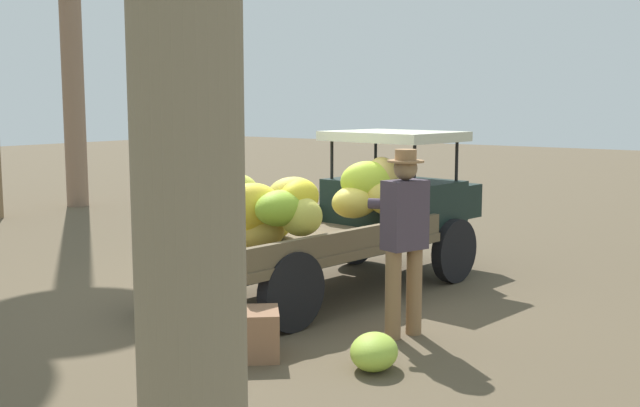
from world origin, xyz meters
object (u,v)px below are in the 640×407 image
farmer (404,231)px  wooden_crate (249,334)px  truck (346,212)px  loose_banana_bunch (374,352)px

farmer → wooden_crate: farmer is taller
wooden_crate → truck: bearing=16.2°
truck → wooden_crate: 2.75m
truck → loose_banana_bunch: truck is taller
wooden_crate → loose_banana_bunch: wooden_crate is taller
truck → loose_banana_bunch: bearing=-134.0°
farmer → loose_banana_bunch: bearing=124.9°
wooden_crate → farmer: bearing=-29.7°
farmer → loose_banana_bunch: (-0.93, -0.27, -0.86)m
farmer → loose_banana_bunch: size_ratio=3.47×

